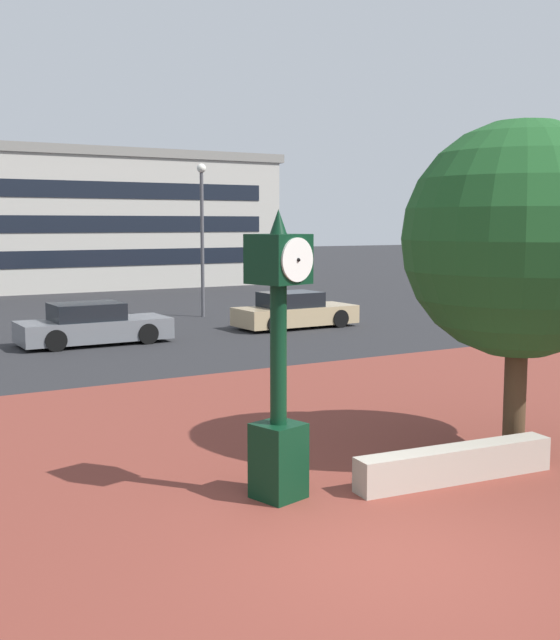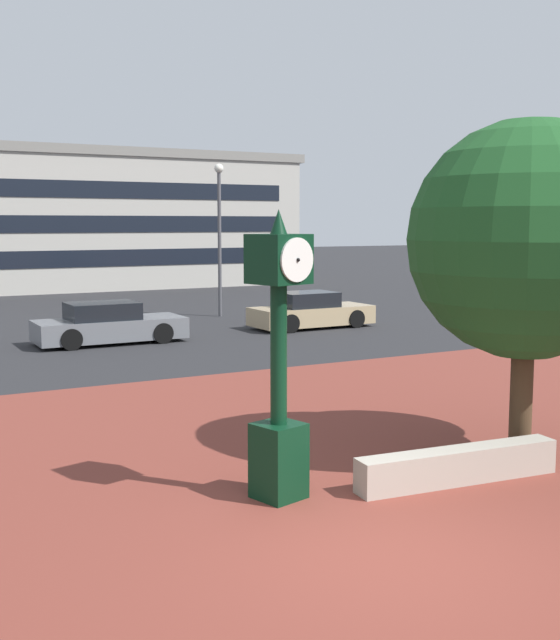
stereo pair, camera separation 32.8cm
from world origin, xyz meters
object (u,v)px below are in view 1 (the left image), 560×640
car_street_near (294,312)px  car_street_mid (92,326)px  plaza_tree (524,245)px  civic_building (19,219)px  street_clock (278,366)px  street_lamp_post (202,223)px

car_street_near → car_street_mid: size_ratio=0.97×
plaza_tree → civic_building: size_ratio=0.18×
car_street_mid → civic_building: (2.96, 23.55, 3.33)m
street_clock → plaza_tree: (4.41, -0.09, 1.55)m
plaza_tree → car_street_near: (4.91, 15.03, -2.79)m
plaza_tree → car_street_mid: 15.31m
plaza_tree → car_street_mid: size_ratio=1.16×
car_street_near → civic_building: bearing=-170.5°
car_street_mid → civic_building: 23.97m
car_street_mid → street_lamp_post: size_ratio=0.76×
car_street_near → civic_building: civic_building is taller
car_street_near → car_street_mid: same height
car_street_mid → civic_building: size_ratio=0.16×
plaza_tree → civic_building: civic_building is taller
street_clock → street_lamp_post: (7.91, 19.63, 1.91)m
car_street_near → street_clock: bearing=-33.1°
street_lamp_post → civic_building: bearing=99.1°
street_lamp_post → plaza_tree: bearing=-100.1°
plaza_tree → car_street_near: bearing=71.9°
plaza_tree → street_lamp_post: 20.04m
car_street_mid → car_street_near: bearing=91.3°
civic_building → street_lamp_post: (3.00, -18.68, -0.19)m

